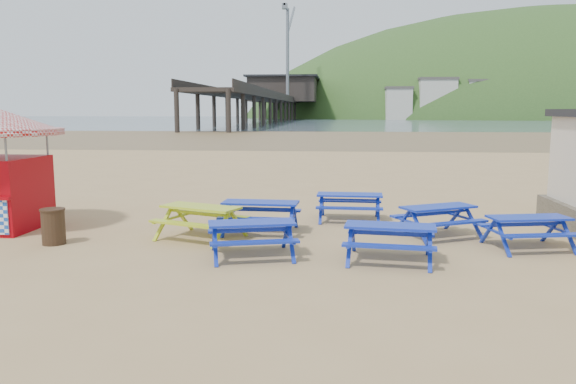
# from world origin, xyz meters

# --- Properties ---
(ground) EXTENTS (400.00, 400.00, 0.00)m
(ground) POSITION_xyz_m (0.00, 0.00, 0.00)
(ground) COLOR tan
(ground) RESTS_ON ground
(wet_sand) EXTENTS (400.00, 400.00, 0.00)m
(wet_sand) POSITION_xyz_m (0.00, 55.00, 0.00)
(wet_sand) COLOR olive
(wet_sand) RESTS_ON ground
(sea) EXTENTS (400.00, 400.00, 0.00)m
(sea) POSITION_xyz_m (0.00, 170.00, 0.01)
(sea) COLOR #42535F
(sea) RESTS_ON ground
(picnic_table_blue_a) EXTENTS (2.00, 1.64, 0.81)m
(picnic_table_blue_a) POSITION_xyz_m (-0.93, 1.07, 0.40)
(picnic_table_blue_a) COLOR #0534B2
(picnic_table_blue_a) RESTS_ON ground
(picnic_table_blue_b) EXTENTS (1.88, 1.54, 0.77)m
(picnic_table_blue_b) POSITION_xyz_m (1.38, 2.88, 0.39)
(picnic_table_blue_b) COLOR #0534B2
(picnic_table_blue_b) RESTS_ON ground
(picnic_table_blue_c) EXTENTS (2.33, 2.17, 0.78)m
(picnic_table_blue_c) POSITION_xyz_m (3.52, 0.97, 0.39)
(picnic_table_blue_c) COLOR #0534B2
(picnic_table_blue_c) RESTS_ON ground
(picnic_table_blue_d) EXTENTS (2.14, 1.88, 0.77)m
(picnic_table_blue_d) POSITION_xyz_m (-0.78, -1.34, 0.38)
(picnic_table_blue_d) COLOR #0534B2
(picnic_table_blue_d) RESTS_ON ground
(picnic_table_blue_e) EXTENTS (2.01, 1.70, 0.77)m
(picnic_table_blue_e) POSITION_xyz_m (2.13, -1.44, 0.39)
(picnic_table_blue_e) COLOR #0534B2
(picnic_table_blue_e) RESTS_ON ground
(picnic_table_blue_f) EXTENTS (2.02, 1.75, 0.74)m
(picnic_table_blue_f) POSITION_xyz_m (5.34, -0.09, 0.37)
(picnic_table_blue_f) COLOR #0534B2
(picnic_table_blue_f) RESTS_ON ground
(picnic_table_yellow) EXTENTS (2.37, 2.16, 0.81)m
(picnic_table_yellow) POSITION_xyz_m (-2.29, 0.24, 0.41)
(picnic_table_yellow) COLOR gold
(picnic_table_yellow) RESTS_ON ground
(litter_bin) EXTENTS (0.57, 0.57, 0.84)m
(litter_bin) POSITION_xyz_m (-5.60, -0.61, 0.43)
(litter_bin) COLOR #3E2518
(litter_bin) RESTS_ON ground
(pier) EXTENTS (24.00, 220.00, 39.29)m
(pier) POSITION_xyz_m (-17.99, 178.23, 5.46)
(pier) COLOR black
(pier) RESTS_ON ground
(headland_town) EXTENTS (264.00, 144.00, 108.00)m
(headland_town) POSITION_xyz_m (90.00, 229.68, -9.91)
(headland_town) COLOR #2D4C1E
(headland_town) RESTS_ON ground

